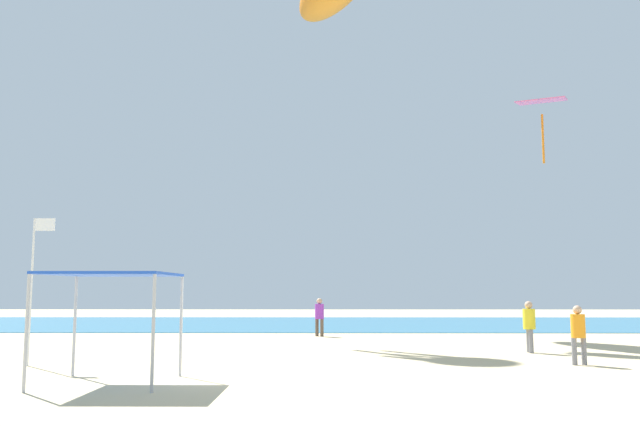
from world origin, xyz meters
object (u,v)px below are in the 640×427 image
canopy_tent (112,279)px  kite_diamond_pink (542,104)px  person_near_tent (529,322)px  person_central (319,314)px  person_rightmost (578,330)px  banner_flag (34,277)px

canopy_tent → kite_diamond_pink: 28.14m
person_near_tent → person_central: 10.46m
person_near_tent → person_rightmost: bearing=6.8°
person_near_tent → banner_flag: (-14.81, -3.91, 1.42)m
canopy_tent → person_rightmost: canopy_tent is taller
person_central → person_rightmost: (7.29, -11.32, -0.04)m
canopy_tent → person_rightmost: bearing=17.8°
person_rightmost → banner_flag: 15.15m
canopy_tent → person_central: 15.80m
canopy_tent → person_rightmost: size_ratio=1.63×
person_rightmost → banner_flag: (-15.07, -0.34, 1.45)m
person_rightmost → person_central: bearing=-67.9°
canopy_tent → person_near_tent: (11.53, 7.35, -1.30)m
person_central → banner_flag: (-7.79, -11.66, 1.42)m
person_central → banner_flag: size_ratio=0.42×
person_central → banner_flag: 14.09m
canopy_tent → person_near_tent: size_ratio=1.57×
person_central → canopy_tent: bearing=-64.9°
person_rightmost → kite_diamond_pink: 20.66m
banner_flag → person_near_tent: bearing=14.8°
canopy_tent → banner_flag: 4.75m
person_central → kite_diamond_pink: 17.34m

